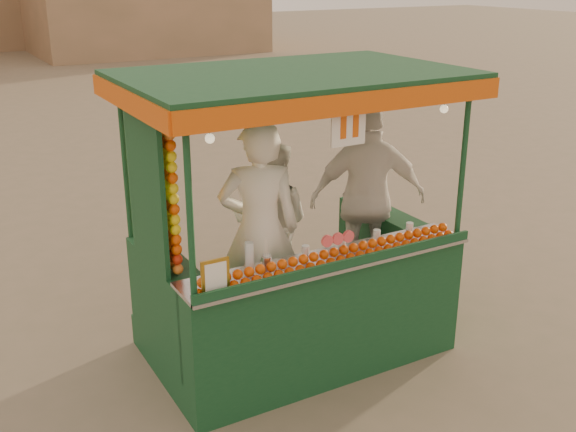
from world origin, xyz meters
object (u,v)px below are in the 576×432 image
vendor_left (259,230)px  vendor_right (368,199)px  juice_cart (292,272)px  vendor_middle (270,224)px

vendor_left → vendor_right: size_ratio=1.00×
vendor_left → vendor_right: (1.30, 0.22, 0.00)m
vendor_right → juice_cart: bearing=40.3°
vendor_middle → juice_cart: bearing=128.8°
vendor_left → vendor_right: 1.32m
juice_cart → vendor_right: 1.14m
juice_cart → vendor_right: size_ratio=1.47×
juice_cart → vendor_middle: size_ratio=1.77×
juice_cart → vendor_middle: juice_cart is taller
vendor_middle → vendor_right: (0.95, -0.24, 0.16)m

